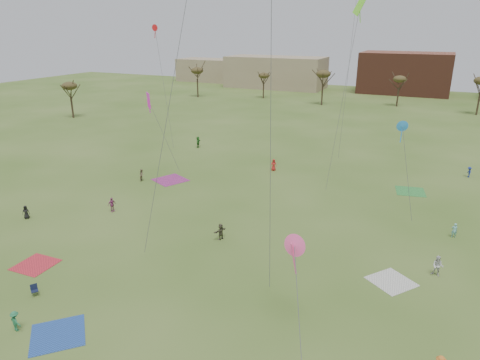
% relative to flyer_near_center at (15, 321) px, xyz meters
% --- Properties ---
extents(ground, '(260.00, 260.00, 0.00)m').
position_rel_flyer_near_center_xyz_m(ground, '(7.36, 7.70, -0.74)').
color(ground, '#3A5A1C').
rests_on(ground, ground).
extents(flyer_near_center, '(1.03, 0.69, 1.48)m').
position_rel_flyer_near_center_xyz_m(flyer_near_center, '(0.00, 0.00, 0.00)').
color(flyer_near_center, '#267346').
rests_on(flyer_near_center, ground).
extents(spectator_fore_b, '(0.75, 0.88, 1.58)m').
position_rel_flyer_near_center_xyz_m(spectator_fore_b, '(-10.83, 28.05, 0.05)').
color(spectator_fore_b, '#7E6950').
rests_on(spectator_fore_b, ground).
extents(spectator_fore_c, '(0.95, 1.56, 1.60)m').
position_rel_flyer_near_center_xyz_m(spectator_fore_c, '(6.33, 17.55, 0.06)').
color(spectator_fore_c, brown).
rests_on(spectator_fore_c, ground).
extents(flyer_mid_a, '(0.85, 0.82, 1.47)m').
position_rel_flyer_near_center_xyz_m(flyer_mid_a, '(-14.58, 13.04, -0.00)').
color(flyer_mid_a, black).
rests_on(flyer_mid_a, ground).
extents(flyer_mid_c, '(0.60, 0.46, 1.48)m').
position_rel_flyer_near_center_xyz_m(flyer_mid_c, '(26.59, 27.45, 0.00)').
color(flyer_mid_c, '#72BCBE').
rests_on(flyer_mid_c, ground).
extents(spectator_mid_d, '(0.67, 1.04, 1.64)m').
position_rel_flyer_near_center_xyz_m(spectator_mid_d, '(-7.56, 18.34, 0.08)').
color(spectator_mid_d, '#9D417A').
rests_on(spectator_mid_d, ground).
extents(spectator_mid_e, '(0.98, 0.83, 1.77)m').
position_rel_flyer_near_center_xyz_m(spectator_mid_e, '(25.32, 19.30, 0.15)').
color(spectator_mid_e, silver).
rests_on(spectator_mid_e, ground).
extents(flyer_far_a, '(1.07, 1.81, 1.86)m').
position_rel_flyer_near_center_xyz_m(flyer_far_a, '(-12.59, 45.74, 0.19)').
color(flyer_far_a, '#2C7125').
rests_on(flyer_far_a, ground).
extents(flyer_far_b, '(0.97, 0.82, 1.68)m').
position_rel_flyer_near_center_xyz_m(flyer_far_b, '(3.43, 39.39, 0.10)').
color(flyer_far_b, red).
rests_on(flyer_far_b, ground).
extents(flyer_far_c, '(0.75, 1.05, 1.46)m').
position_rel_flyer_near_center_xyz_m(flyer_far_c, '(28.41, 47.89, -0.01)').
color(flyer_far_c, navy).
rests_on(flyer_far_c, ground).
extents(blanket_red, '(3.19, 3.19, 0.03)m').
position_rel_flyer_near_center_xyz_m(blanket_red, '(-5.87, 6.58, -0.74)').
color(blanket_red, red).
rests_on(blanket_red, ground).
extents(blanket_blue, '(4.76, 4.76, 0.03)m').
position_rel_flyer_near_center_xyz_m(blanket_blue, '(2.85, 0.81, -0.74)').
color(blanket_blue, '#244A9E').
rests_on(blanket_blue, ground).
extents(blanket_cream, '(4.29, 4.29, 0.03)m').
position_rel_flyer_near_center_xyz_m(blanket_cream, '(22.11, 16.81, -0.74)').
color(blanket_cream, silver).
rests_on(blanket_cream, ground).
extents(blanket_plum, '(5.10, 5.10, 0.03)m').
position_rel_flyer_near_center_xyz_m(blanket_plum, '(-7.58, 29.79, -0.74)').
color(blanket_plum, '#932D74').
rests_on(blanket_plum, ground).
extents(blanket_olive, '(3.96, 3.96, 0.03)m').
position_rel_flyer_near_center_xyz_m(blanket_olive, '(21.76, 38.81, -0.74)').
color(blanket_olive, '#338C3B').
rests_on(blanket_olive, ground).
extents(camp_chair_left, '(0.73, 0.72, 0.87)m').
position_rel_flyer_near_center_xyz_m(camp_chair_left, '(-2.21, 3.39, -0.48)').
color(camp_chair_left, '#131A34').
rests_on(camp_chair_left, ground).
extents(tree_line, '(117.44, 49.32, 8.91)m').
position_rel_flyer_near_center_xyz_m(tree_line, '(4.52, 86.83, 6.35)').
color(tree_line, '#3A2B1E').
rests_on(tree_line, ground).
extents(building_tan, '(32.00, 14.00, 10.00)m').
position_rel_flyer_near_center_xyz_m(building_tan, '(-27.64, 122.70, 4.26)').
color(building_tan, '#937F60').
rests_on(building_tan, ground).
extents(building_brick, '(26.00, 16.00, 12.00)m').
position_rel_flyer_near_center_xyz_m(building_brick, '(12.36, 127.70, 5.26)').
color(building_brick, brown).
rests_on(building_brick, ground).
extents(building_tan_west, '(20.00, 12.00, 8.00)m').
position_rel_flyer_near_center_xyz_m(building_tan_west, '(-57.64, 129.70, 3.26)').
color(building_tan_west, '#937F60').
rests_on(building_tan_west, ground).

